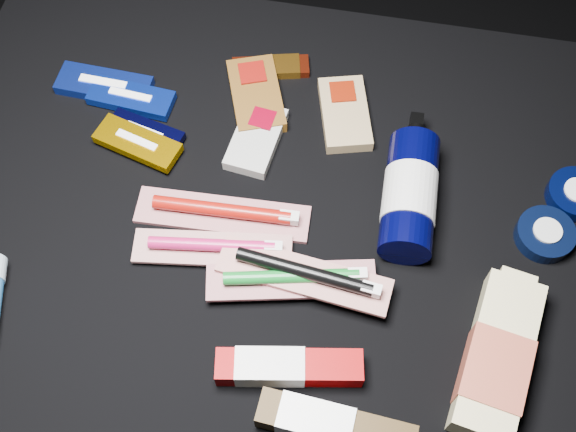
# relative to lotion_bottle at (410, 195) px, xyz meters

# --- Properties ---
(ground) EXTENTS (3.00, 3.00, 0.00)m
(ground) POSITION_rel_lotion_bottle_xyz_m (-0.16, -0.06, -0.43)
(ground) COLOR black
(ground) RESTS_ON ground
(cloth_table) EXTENTS (0.98, 0.78, 0.40)m
(cloth_table) POSITION_rel_lotion_bottle_xyz_m (-0.16, -0.06, -0.23)
(cloth_table) COLOR black
(cloth_table) RESTS_ON ground
(luna_bar_0) EXTENTS (0.14, 0.06, 0.02)m
(luna_bar_0) POSITION_rel_lotion_bottle_xyz_m (-0.45, 0.12, -0.03)
(luna_bar_0) COLOR #112896
(luna_bar_0) RESTS_ON cloth_table
(luna_bar_1) EXTENTS (0.12, 0.05, 0.02)m
(luna_bar_1) POSITION_rel_lotion_bottle_xyz_m (-0.40, 0.10, -0.02)
(luna_bar_1) COLOR #0D2CAE
(luna_bar_1) RESTS_ON cloth_table
(luna_bar_2) EXTENTS (0.11, 0.06, 0.01)m
(luna_bar_2) POSITION_rel_lotion_bottle_xyz_m (-0.37, 0.05, -0.02)
(luna_bar_2) COLOR black
(luna_bar_2) RESTS_ON cloth_table
(luna_bar_3) EXTENTS (0.13, 0.07, 0.02)m
(luna_bar_3) POSITION_rel_lotion_bottle_xyz_m (-0.37, 0.03, -0.02)
(luna_bar_3) COLOR #B47F00
(luna_bar_3) RESTS_ON cloth_table
(clif_bar_0) EXTENTS (0.11, 0.14, 0.02)m
(clif_bar_0) POSITION_rel_lotion_bottle_xyz_m (-0.23, 0.14, -0.02)
(clif_bar_0) COLOR #5D3911
(clif_bar_0) RESTS_ON cloth_table
(clif_bar_1) EXTENTS (0.07, 0.12, 0.02)m
(clif_bar_1) POSITION_rel_lotion_bottle_xyz_m (-0.21, 0.07, -0.02)
(clif_bar_1) COLOR #A5A69F
(clif_bar_1) RESTS_ON cloth_table
(clif_bar_2) EXTENTS (0.09, 0.13, 0.02)m
(clif_bar_2) POSITION_rel_lotion_bottle_xyz_m (-0.10, 0.13, -0.02)
(clif_bar_2) COLOR #9C8157
(clif_bar_2) RESTS_ON cloth_table
(power_bar) EXTENTS (0.12, 0.06, 0.01)m
(power_bar) POSITION_rel_lotion_bottle_xyz_m (-0.21, 0.20, -0.03)
(power_bar) COLOR maroon
(power_bar) RESTS_ON cloth_table
(lotion_bottle) EXTENTS (0.07, 0.22, 0.07)m
(lotion_bottle) POSITION_rel_lotion_bottle_xyz_m (0.00, 0.00, 0.00)
(lotion_bottle) COLOR black
(lotion_bottle) RESTS_ON cloth_table
(cream_tin_upper) EXTENTS (0.08, 0.08, 0.02)m
(cream_tin_upper) POSITION_rel_lotion_bottle_xyz_m (0.22, 0.05, -0.02)
(cream_tin_upper) COLOR black
(cream_tin_upper) RESTS_ON cloth_table
(cream_tin_lower) EXTENTS (0.07, 0.07, 0.02)m
(cream_tin_lower) POSITION_rel_lotion_bottle_xyz_m (0.18, -0.01, -0.02)
(cream_tin_lower) COLOR black
(cream_tin_lower) RESTS_ON cloth_table
(bodywash_bottle) EXTENTS (0.10, 0.21, 0.04)m
(bodywash_bottle) POSITION_rel_lotion_bottle_xyz_m (0.12, -0.19, -0.01)
(bodywash_bottle) COLOR beige
(bodywash_bottle) RESTS_ON cloth_table
(toothbrush_pack_0) EXTENTS (0.23, 0.06, 0.03)m
(toothbrush_pack_0) POSITION_rel_lotion_bottle_xyz_m (-0.23, -0.06, -0.02)
(toothbrush_pack_0) COLOR #B3ADA9
(toothbrush_pack_0) RESTS_ON cloth_table
(toothbrush_pack_1) EXTENTS (0.21, 0.07, 0.02)m
(toothbrush_pack_1) POSITION_rel_lotion_bottle_xyz_m (-0.23, -0.11, -0.02)
(toothbrush_pack_1) COLOR silver
(toothbrush_pack_1) RESTS_ON cloth_table
(toothbrush_pack_2) EXTENTS (0.21, 0.09, 0.02)m
(toothbrush_pack_2) POSITION_rel_lotion_bottle_xyz_m (-0.13, -0.14, -0.01)
(toothbrush_pack_2) COLOR #A8A29D
(toothbrush_pack_2) RESTS_ON cloth_table
(toothbrush_pack_3) EXTENTS (0.22, 0.07, 0.02)m
(toothbrush_pack_3) POSITION_rel_lotion_bottle_xyz_m (-0.11, -0.13, -0.00)
(toothbrush_pack_3) COLOR beige
(toothbrush_pack_3) RESTS_ON cloth_table
(toothpaste_carton_red) EXTENTS (0.17, 0.07, 0.03)m
(toothpaste_carton_red) POSITION_rel_lotion_bottle_xyz_m (-0.12, -0.25, -0.02)
(toothpaste_carton_red) COLOR #910001
(toothpaste_carton_red) RESTS_ON cloth_table
(toothpaste_carton_green) EXTENTS (0.18, 0.05, 0.03)m
(toothpaste_carton_green) POSITION_rel_lotion_bottle_xyz_m (-0.06, -0.30, -0.01)
(toothpaste_carton_green) COLOR #33230C
(toothpaste_carton_green) RESTS_ON cloth_table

